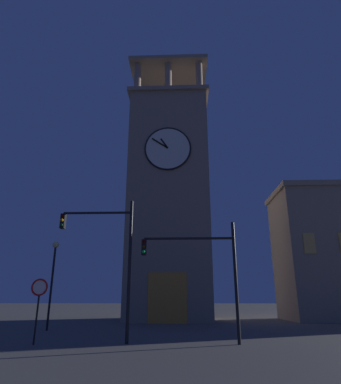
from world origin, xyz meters
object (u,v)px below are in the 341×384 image
object	(u,v)px
clocktower	(170,201)
traffic_signal_near	(109,247)
traffic_signal_mid	(203,262)
no_horn_sign	(39,292)
street_lamp	(53,268)

from	to	relation	value
clocktower	traffic_signal_near	distance (m)	17.84
traffic_signal_mid	no_horn_sign	distance (m)	7.71
clocktower	traffic_signal_near	size ratio (longest dim) A/B	4.25
traffic_signal_mid	clocktower	bearing A→B (deg)	-82.14
traffic_signal_mid	street_lamp	xyz separation A→B (m)	(9.61, -6.15, 0.29)
traffic_signal_near	street_lamp	distance (m)	7.88
clocktower	street_lamp	world-z (taller)	clocktower
traffic_signal_mid	no_horn_sign	world-z (taller)	traffic_signal_mid
traffic_signal_near	no_horn_sign	distance (m)	3.70
traffic_signal_mid	street_lamp	world-z (taller)	street_lamp
traffic_signal_near	no_horn_sign	xyz separation A→B (m)	(2.98, 0.56, -2.13)
clocktower	traffic_signal_mid	bearing A→B (deg)	97.86
clocktower	traffic_signal_mid	xyz separation A→B (m)	(-2.25, 16.29, -7.87)
clocktower	traffic_signal_near	world-z (taller)	clocktower
clocktower	no_horn_sign	world-z (taller)	clocktower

